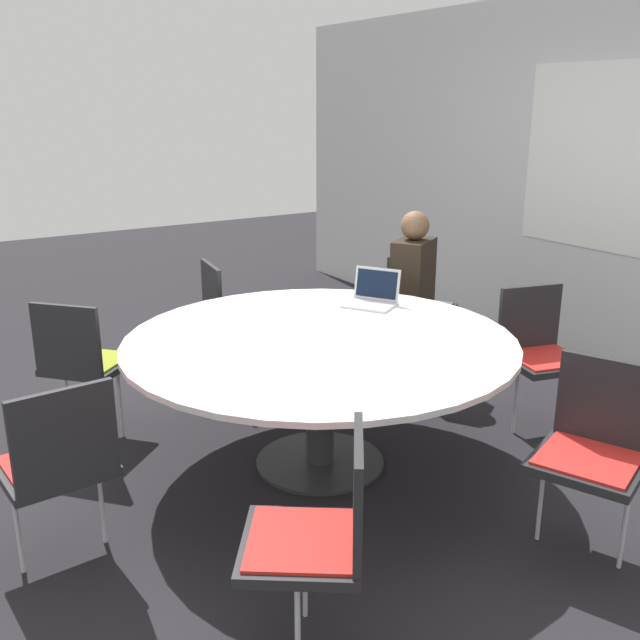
# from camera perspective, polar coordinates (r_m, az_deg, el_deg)

# --- Properties ---
(ground_plane) EXTENTS (16.00, 16.00, 0.00)m
(ground_plane) POSITION_cam_1_polar(r_m,az_deg,el_deg) (4.05, 0.00, -11.37)
(ground_plane) COLOR black
(wall_back) EXTENTS (8.00, 0.07, 2.70)m
(wall_back) POSITION_cam_1_polar(r_m,az_deg,el_deg) (5.42, 23.68, 9.57)
(wall_back) COLOR silver
(wall_back) RESTS_ON ground_plane
(conference_table) EXTENTS (2.07, 2.07, 0.74)m
(conference_table) POSITION_cam_1_polar(r_m,az_deg,el_deg) (3.79, 0.00, -2.87)
(conference_table) COLOR #333333
(conference_table) RESTS_ON ground_plane
(chair_0) EXTENTS (0.59, 0.59, 0.86)m
(chair_0) POSITION_cam_1_polar(r_m,az_deg,el_deg) (5.36, 7.52, 1.65)
(chair_0) COLOR #262628
(chair_0) RESTS_ON ground_plane
(chair_1) EXTENTS (0.50, 0.48, 0.86)m
(chair_1) POSITION_cam_1_polar(r_m,az_deg,el_deg) (5.07, -7.20, 0.75)
(chair_1) COLOR #262628
(chair_1) RESTS_ON ground_plane
(chair_2) EXTENTS (0.61, 0.61, 0.86)m
(chair_2) POSITION_cam_1_polar(r_m,az_deg,el_deg) (4.35, -18.50, -2.80)
(chair_2) COLOR #262628
(chair_2) RESTS_ON ground_plane
(chair_3) EXTENTS (0.45, 0.47, 0.86)m
(chair_3) POSITION_cam_1_polar(r_m,az_deg,el_deg) (3.20, -20.20, -10.28)
(chair_3) COLOR #262628
(chair_3) RESTS_ON ground_plane
(chair_4) EXTENTS (0.60, 0.60, 0.86)m
(chair_4) POSITION_cam_1_polar(r_m,az_deg,el_deg) (2.57, 0.03, -16.28)
(chair_4) COLOR #262628
(chair_4) RESTS_ON ground_plane
(chair_5) EXTENTS (0.56, 0.55, 0.86)m
(chair_5) POSITION_cam_1_polar(r_m,az_deg,el_deg) (3.35, 21.05, -9.13)
(chair_5) COLOR #262628
(chair_5) RESTS_ON ground_plane
(chair_6) EXTENTS (0.52, 0.53, 0.86)m
(chair_6) POSITION_cam_1_polar(r_m,az_deg,el_deg) (4.50, 17.15, -2.03)
(chair_6) COLOR #262628
(chair_6) RESTS_ON ground_plane
(person_0) EXTENTS (0.37, 0.42, 1.21)m
(person_0) POSITION_cam_1_polar(r_m,az_deg,el_deg) (5.07, 7.60, 3.00)
(person_0) COLOR #2D2319
(person_0) RESTS_ON ground_plane
(laptop) EXTENTS (0.38, 0.37, 0.21)m
(laptop) POSITION_cam_1_polar(r_m,az_deg,el_deg) (4.38, 4.24, 1.91)
(laptop) COLOR silver
(laptop) RESTS_ON conference_table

